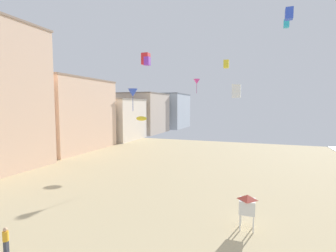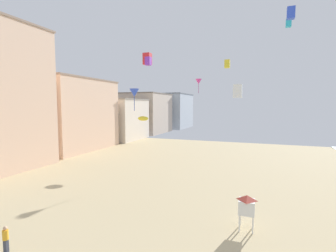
# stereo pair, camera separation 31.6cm
# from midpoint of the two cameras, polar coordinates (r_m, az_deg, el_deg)

# --- Properties ---
(boardwalk_hotel_mid) EXTENTS (10.62, 17.50, 14.31)m
(boardwalk_hotel_mid) POSITION_cam_midpoint_polar(r_m,az_deg,el_deg) (53.49, -20.99, 2.55)
(boardwalk_hotel_mid) COLOR beige
(boardwalk_hotel_mid) RESTS_ON ground
(boardwalk_hotel_far) EXTENTS (12.40, 13.38, 10.71)m
(boardwalk_hotel_far) POSITION_cam_midpoint_polar(r_m,az_deg,el_deg) (66.93, -11.43, 1.61)
(boardwalk_hotel_far) COLOR silver
(boardwalk_hotel_far) RESTS_ON ground
(boardwalk_hotel_distant) EXTENTS (13.23, 17.01, 12.97)m
(boardwalk_hotel_distant) POSITION_cam_midpoint_polar(r_m,az_deg,el_deg) (81.55, -5.18, 3.02)
(boardwalk_hotel_distant) COLOR #C6B29E
(boardwalk_hotel_distant) RESTS_ON ground
(boardwalk_hotel_furthest) EXTENTS (17.26, 18.56, 13.71)m
(boardwalk_hotel_furthest) POSITION_cam_midpoint_polar(r_m,az_deg,el_deg) (100.28, -0.09, 3.57)
(boardwalk_hotel_furthest) COLOR #ADB7C1
(boardwalk_hotel_furthest) RESTS_ON ground
(kite_flyer) EXTENTS (0.34, 0.34, 1.64)m
(kite_flyer) POSITION_cam_midpoint_polar(r_m,az_deg,el_deg) (19.02, -33.21, -20.96)
(kite_flyer) COLOR #383D4C
(kite_flyer) RESTS_ON ground
(lifeguard_stand) EXTENTS (1.10, 1.10, 2.55)m
(lifeguard_stand) POSITION_cam_midpoint_polar(r_m,az_deg,el_deg) (19.31, 18.34, -17.04)
(lifeguard_stand) COLOR white
(lifeguard_stand) RESTS_ON ground
(kite_cyan_box) EXTENTS (0.65, 0.65, 1.02)m
(kite_cyan_box) POSITION_cam_midpoint_polar(r_m,az_deg,el_deg) (37.81, 26.51, 20.69)
(kite_cyan_box) COLOR #2DB7CC
(kite_yellow_parafoil) EXTENTS (1.82, 0.51, 0.71)m
(kite_yellow_parafoil) POSITION_cam_midpoint_polar(r_m,az_deg,el_deg) (38.34, -5.59, 1.76)
(kite_yellow_parafoil) COLOR yellow
(kite_yellow_box) EXTENTS (0.55, 0.55, 0.86)m
(kite_yellow_box) POSITION_cam_midpoint_polar(r_m,az_deg,el_deg) (28.08, 13.96, 13.88)
(kite_yellow_box) COLOR yellow
(kite_magenta_delta) EXTENTS (1.07, 1.07, 2.43)m
(kite_magenta_delta) POSITION_cam_midpoint_polar(r_m,az_deg,el_deg) (42.59, 7.36, 10.23)
(kite_magenta_delta) COLOR #DB3D9E
(kite_white_box) EXTENTS (0.97, 0.97, 1.52)m
(kite_white_box) POSITION_cam_midpoint_polar(r_m,az_deg,el_deg) (29.67, 16.22, 7.83)
(kite_white_box) COLOR white
(kite_purple_box) EXTENTS (0.63, 0.63, 0.98)m
(kite_purple_box) POSITION_cam_midpoint_polar(r_m,az_deg,el_deg) (30.23, -4.31, 14.83)
(kite_purple_box) COLOR purple
(kite_blue_delta) EXTENTS (1.36, 1.36, 3.08)m
(kite_blue_delta) POSITION_cam_midpoint_polar(r_m,az_deg,el_deg) (34.56, -7.61, 7.67)
(kite_blue_delta) COLOR blue
(kite_blue_box) EXTENTS (0.81, 0.81, 1.27)m
(kite_blue_box) POSITION_cam_midpoint_polar(r_m,az_deg,el_deg) (33.06, 26.98, 22.42)
(kite_blue_box) COLOR blue
(kite_red_box) EXTENTS (1.04, 1.04, 1.63)m
(kite_red_box) POSITION_cam_midpoint_polar(r_m,az_deg,el_deg) (36.65, -4.58, 15.30)
(kite_red_box) COLOR red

